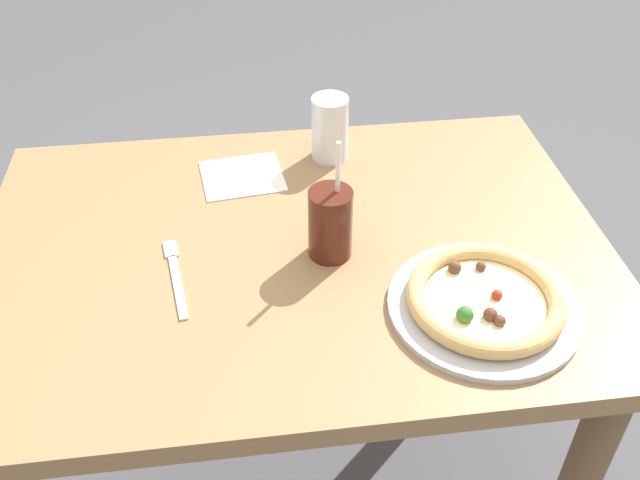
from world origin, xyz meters
TOP-DOWN VIEW (x-y plane):
  - ground_plane at (0.00, 0.00)m, footprint 8.00×8.00m
  - dining_table at (0.00, 0.00)m, footprint 1.12×0.80m
  - pizza_near at (0.28, -0.20)m, footprint 0.31×0.31m
  - drink_cup_colored at (0.06, -0.03)m, footprint 0.08×0.08m
  - water_cup_clear at (0.10, 0.28)m, footprint 0.08×0.08m
  - paper_napkin at (-0.08, 0.23)m, footprint 0.18×0.16m
  - fork at (-0.21, -0.05)m, footprint 0.05×0.20m

SIDE VIEW (x-z plane):
  - ground_plane at x=0.00m, z-range 0.00..0.00m
  - dining_table at x=0.00m, z-range 0.25..1.00m
  - paper_napkin at x=-0.08m, z-range 0.75..0.75m
  - fork at x=-0.21m, z-range 0.75..0.75m
  - pizza_near at x=0.28m, z-range 0.75..0.79m
  - drink_cup_colored at x=0.06m, z-range 0.70..0.93m
  - water_cup_clear at x=0.10m, z-range 0.75..0.89m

